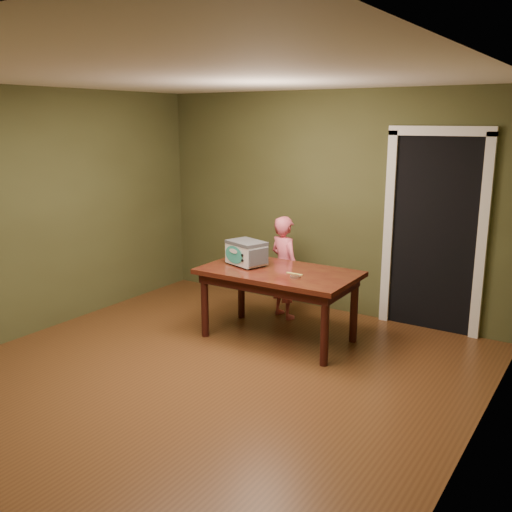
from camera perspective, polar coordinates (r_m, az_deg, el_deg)
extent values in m
plane|color=brown|center=(5.18, -6.03, -12.51)|extent=(5.00, 5.00, 0.00)
cube|color=#484D29|center=(6.84, 7.00, 5.30)|extent=(4.50, 0.02, 2.60)
cube|color=#484D29|center=(6.41, -22.23, 3.84)|extent=(0.02, 5.00, 2.60)
cube|color=#484D29|center=(3.79, 20.98, -2.18)|extent=(0.02, 5.00, 2.60)
cube|color=white|center=(4.67, -6.85, 17.53)|extent=(4.50, 5.00, 0.02)
cube|color=black|center=(6.72, 18.10, 2.41)|extent=(0.90, 0.60, 2.10)
cube|color=black|center=(6.42, 17.35, 1.97)|extent=(0.90, 0.02, 2.10)
cube|color=white|center=(6.55, 13.12, 2.46)|extent=(0.10, 0.06, 2.20)
cube|color=white|center=(6.29, 21.69, 1.40)|extent=(0.10, 0.06, 2.20)
cube|color=white|center=(6.29, 18.03, 11.81)|extent=(1.10, 0.06, 0.10)
cube|color=#3B100D|center=(5.88, 2.29, -1.68)|extent=(1.61, 0.92, 0.05)
cube|color=black|center=(5.90, 2.29, -2.38)|extent=(1.49, 0.80, 0.10)
cylinder|color=black|center=(6.08, -5.15, -4.90)|extent=(0.08, 0.08, 0.70)
cylinder|color=black|center=(6.63, -1.48, -3.29)|extent=(0.08, 0.08, 0.70)
cylinder|color=black|center=(5.40, 6.88, -7.38)|extent=(0.08, 0.08, 0.70)
cylinder|color=black|center=(6.00, 9.77, -5.31)|extent=(0.08, 0.08, 0.70)
cylinder|color=#4C4F54|center=(6.15, -2.66, -0.69)|extent=(0.03, 0.03, 0.02)
cylinder|color=#4C4F54|center=(6.27, -1.10, -0.40)|extent=(0.03, 0.03, 0.02)
cylinder|color=#4C4F54|center=(5.90, -0.79, -1.29)|extent=(0.03, 0.03, 0.02)
cylinder|color=#4C4F54|center=(6.03, 0.79, -0.97)|extent=(0.03, 0.03, 0.02)
cube|color=white|center=(6.06, -0.95, 0.26)|extent=(0.46, 0.39, 0.22)
cube|color=#4C4F54|center=(6.03, -0.96, 1.35)|extent=(0.47, 0.39, 0.03)
cube|color=#4C4F54|center=(6.21, -2.11, 0.59)|extent=(0.09, 0.24, 0.17)
cube|color=#4C4F54|center=(5.90, 0.27, -0.10)|extent=(0.09, 0.24, 0.17)
ellipsoid|color=teal|center=(6.00, -2.23, 0.12)|extent=(0.28, 0.10, 0.19)
cylinder|color=black|center=(5.87, -1.38, 0.08)|extent=(0.03, 0.02, 0.03)
cylinder|color=black|center=(5.89, -1.37, -0.45)|extent=(0.03, 0.02, 0.02)
cylinder|color=silver|center=(5.62, 3.94, -2.07)|extent=(0.10, 0.10, 0.02)
cylinder|color=#442416|center=(5.61, 3.94, -2.00)|extent=(0.09, 0.09, 0.01)
cube|color=#D7D55D|center=(5.74, 3.87, -1.78)|extent=(0.18, 0.03, 0.01)
imported|color=#E65E72|center=(6.60, 2.86, -1.13)|extent=(0.51, 0.43, 1.20)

